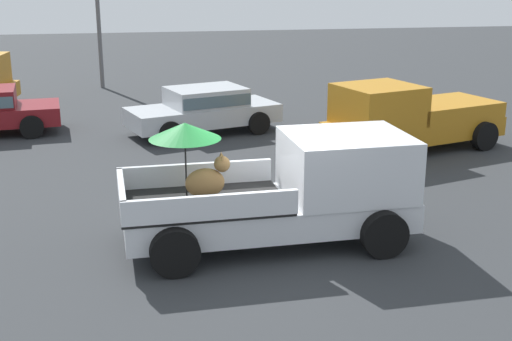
# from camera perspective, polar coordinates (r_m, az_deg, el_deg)

# --- Properties ---
(ground_plane) EXTENTS (80.00, 80.00, 0.00)m
(ground_plane) POSITION_cam_1_polar(r_m,az_deg,el_deg) (12.32, 1.04, -5.99)
(ground_plane) COLOR #2D3033
(pickup_truck_main) EXTENTS (5.12, 2.40, 2.18)m
(pickup_truck_main) POSITION_cam_1_polar(r_m,az_deg,el_deg) (12.09, 3.01, -1.56)
(pickup_truck_main) COLOR black
(pickup_truck_main) RESTS_ON ground
(pickup_truck_red) EXTENTS (5.12, 3.22, 1.80)m
(pickup_truck_red) POSITION_cam_1_polar(r_m,az_deg,el_deg) (18.61, 12.40, 4.28)
(pickup_truck_red) COLOR black
(pickup_truck_red) RESTS_ON ground
(parked_sedan_far) EXTENTS (4.63, 2.95, 1.33)m
(parked_sedan_far) POSITION_cam_1_polar(r_m,az_deg,el_deg) (20.14, -4.27, 5.16)
(parked_sedan_far) COLOR black
(parked_sedan_far) RESTS_ON ground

